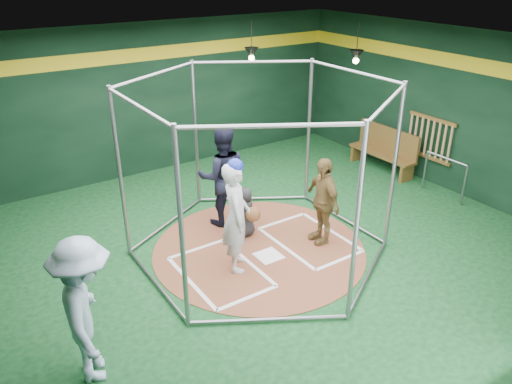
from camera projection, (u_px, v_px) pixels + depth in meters
room_shell at (259, 158)px, 8.24m from camera, size 10.10×9.10×3.53m
clay_disc at (259, 249)px, 8.98m from camera, size 3.80×3.80×0.01m
home_plate at (269, 256)px, 8.75m from camera, size 0.43×0.43×0.01m
batter_box_left at (220, 272)px, 8.31m from camera, size 1.17×1.77×0.01m
batter_box_right at (309, 239)px, 9.26m from camera, size 1.17×1.77×0.01m
batting_cage at (259, 173)px, 8.34m from camera, size 4.05×4.67×3.00m
bat_rack at (429, 138)px, 11.30m from camera, size 0.07×1.25×0.98m
pendant_lamp_near at (251, 53)px, 11.62m from camera, size 0.34×0.34×0.90m
pendant_lamp_far at (356, 55)px, 11.32m from camera, size 0.34×0.34×0.90m
batter_figure at (236, 216)px, 8.05m from camera, size 0.72×0.82×1.96m
visitor_leopard at (323, 201)px, 8.90m from camera, size 0.54×1.00×1.63m
catcher_figure at (247, 212)px, 9.20m from camera, size 0.55×0.62×0.96m
umpire at (222, 176)px, 9.46m from camera, size 1.16×1.04×1.96m
bystander_blue at (86, 311)px, 5.91m from camera, size 0.99×1.38×1.94m
dugout_bench at (385, 149)px, 12.13m from camera, size 0.43×1.83×1.06m
steel_railing at (445, 171)px, 10.70m from camera, size 0.05×1.06×0.91m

